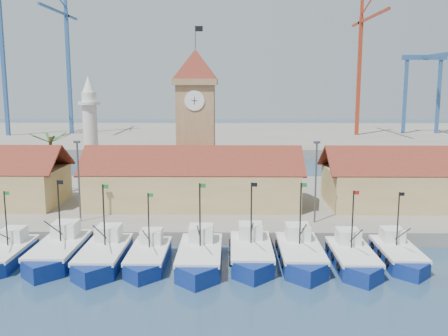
{
  "coord_description": "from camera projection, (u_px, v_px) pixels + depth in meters",
  "views": [
    {
      "loc": [
        4.69,
        -41.55,
        16.55
      ],
      "look_at": [
        3.9,
        18.0,
        6.57
      ],
      "focal_mm": 40.0,
      "sensor_mm": 36.0,
      "label": 1
    }
  ],
  "objects": [
    {
      "name": "crane_blue_near",
      "position": [
        67.0,
        54.0,
        145.51
      ],
      "size": [
        1.0,
        30.87,
        42.58
      ],
      "color": "#2E568E",
      "rests_on": "terminal"
    },
    {
      "name": "boat_6",
      "position": [
        251.0,
        255.0,
        46.58
      ],
      "size": [
        3.85,
        10.54,
        7.98
      ],
      "color": "navy",
      "rests_on": "ground"
    },
    {
      "name": "crane_red_right",
      "position": [
        361.0,
        56.0,
        140.88
      ],
      "size": [
        1.0,
        35.37,
        40.15
      ],
      "color": "#A53119",
      "rests_on": "terminal"
    },
    {
      "name": "boat_1",
      "position": [
        4.0,
        256.0,
        46.49
      ],
      "size": [
        3.45,
        9.45,
        7.15
      ],
      "color": "navy",
      "rests_on": "ground"
    },
    {
      "name": "boat_3",
      "position": [
        103.0,
        257.0,
        45.98
      ],
      "size": [
        3.82,
        10.47,
        7.92
      ],
      "color": "navy",
      "rests_on": "ground"
    },
    {
      "name": "boat_9",
      "position": [
        399.0,
        256.0,
        46.54
      ],
      "size": [
        3.4,
        9.31,
        7.04
      ],
      "color": "navy",
      "rests_on": "ground"
    },
    {
      "name": "boat_5",
      "position": [
        200.0,
        259.0,
        45.59
      ],
      "size": [
        3.91,
        10.71,
        8.11
      ],
      "color": "navy",
      "rests_on": "ground"
    },
    {
      "name": "boat_7",
      "position": [
        301.0,
        256.0,
        46.25
      ],
      "size": [
        3.87,
        10.6,
        8.02
      ],
      "color": "navy",
      "rests_on": "ground"
    },
    {
      "name": "lamp_posts",
      "position": [
        192.0,
        178.0,
        54.53
      ],
      "size": [
        80.7,
        0.25,
        9.03
      ],
      "color": "#3F3F44",
      "rests_on": "quay"
    },
    {
      "name": "clock_tower",
      "position": [
        196.0,
        119.0,
        67.43
      ],
      "size": [
        5.8,
        5.8,
        22.7
      ],
      "color": "tan",
      "rests_on": "quay"
    },
    {
      "name": "gantry",
      "position": [
        428.0,
        72.0,
        144.82
      ],
      "size": [
        13.0,
        22.0,
        23.2
      ],
      "color": "#2E568E",
      "rests_on": "terminal"
    },
    {
      "name": "quay",
      "position": [
        196.0,
        203.0,
        67.32
      ],
      "size": [
        140.0,
        32.0,
        1.5
      ],
      "primitive_type": "cube",
      "color": "gray",
      "rests_on": "ground"
    },
    {
      "name": "hall_right",
      "position": [
        448.0,
        186.0,
        62.42
      ],
      "size": [
        31.2,
        10.13,
        7.61
      ],
      "color": "tan",
      "rests_on": "quay"
    },
    {
      "name": "minaret",
      "position": [
        91.0,
        134.0,
        69.98
      ],
      "size": [
        3.0,
        3.0,
        16.3
      ],
      "color": "silver",
      "rests_on": "quay"
    },
    {
      "name": "boat_2",
      "position": [
        58.0,
        253.0,
        46.98
      ],
      "size": [
        3.92,
        10.75,
        8.14
      ],
      "color": "navy",
      "rests_on": "ground"
    },
    {
      "name": "ground",
      "position": [
        177.0,
        275.0,
        43.77
      ],
      "size": [
        400.0,
        400.0,
        0.0
      ],
      "primitive_type": "plane",
      "color": "#1D3C4F",
      "rests_on": "ground"
    },
    {
      "name": "hall_center",
      "position": [
        193.0,
        185.0,
        62.84
      ],
      "size": [
        27.04,
        10.13,
        7.61
      ],
      "color": "tan",
      "rests_on": "quay"
    },
    {
      "name": "boat_8",
      "position": [
        353.0,
        259.0,
        45.55
      ],
      "size": [
        3.58,
        9.81,
        7.42
      ],
      "color": "navy",
      "rests_on": "ground"
    },
    {
      "name": "boat_4",
      "position": [
        148.0,
        258.0,
        45.96
      ],
      "size": [
        3.42,
        9.36,
        7.08
      ],
      "color": "navy",
      "rests_on": "ground"
    },
    {
      "name": "terminal",
      "position": [
        215.0,
        136.0,
        152.09
      ],
      "size": [
        240.0,
        80.0,
        2.0
      ],
      "primitive_type": "cube",
      "color": "gray",
      "rests_on": "ground"
    },
    {
      "name": "palm_tree",
      "position": [
        52.0,
        160.0,
        68.64
      ],
      "size": [
        5.6,
        5.03,
        8.39
      ],
      "color": "brown",
      "rests_on": "quay"
    }
  ]
}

